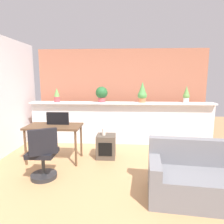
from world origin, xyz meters
The scene contains 14 objects.
ground_plane centered at (0.00, 0.00, 0.00)m, with size 12.00×12.00×0.00m, color tan.
divider_wall centered at (0.00, 2.00, 0.53)m, with size 4.67×0.16×1.06m, color silver.
plant_shelf centered at (0.00, 1.96, 1.08)m, with size 4.67×0.33×0.04m, color silver.
brick_wall_behind centered at (0.00, 2.60, 1.25)m, with size 4.67×0.10×2.50m, color #AD664C.
potted_plant_0 centered at (-1.64, 1.92, 1.28)m, with size 0.15×0.15×0.36m.
potted_plant_1 centered at (-0.50, 1.97, 1.32)m, with size 0.31×0.31×0.39m.
potted_plant_2 centered at (0.53, 1.96, 1.34)m, with size 0.23×0.23×0.51m.
potted_plant_3 centered at (1.63, 1.98, 1.30)m, with size 0.16×0.16×0.42m.
desk centered at (-1.35, 0.80, 0.67)m, with size 1.10×0.60×0.75m.
tv_monitor centered at (-1.29, 0.88, 0.88)m, with size 0.46×0.04×0.26m, color black.
office_chair centered at (-1.27, 0.00, 0.39)m, with size 0.52×0.52×0.91m.
side_cube_shelf centered at (-0.30, 1.02, 0.25)m, with size 0.40×0.41×0.50m.
vase_on_shelf centered at (-0.35, 1.01, 0.58)m, with size 0.08×0.08×0.15m, color silver.
couch centered at (1.22, -0.39, 0.28)m, with size 1.63×0.92×0.80m.
Camera 1 is at (0.07, -3.07, 1.69)m, focal length 31.88 mm.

